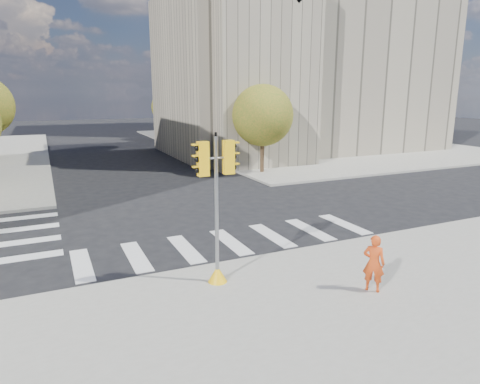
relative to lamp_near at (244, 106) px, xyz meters
name	(u,v)px	position (x,y,z in m)	size (l,w,h in m)	color
ground	(214,227)	(-8.00, -14.00, -4.58)	(160.00, 160.00, 0.00)	black
sidewalk_near	(415,379)	(-8.00, -25.00, -4.50)	(30.00, 14.00, 0.15)	gray
sidewalk_far_right	(294,141)	(12.00, 12.00, -4.50)	(28.00, 40.00, 0.15)	gray
civic_building	(295,74)	(7.59, 5.12, 2.68)	(26.00, 16.00, 19.39)	gray
office_tower	(250,25)	(14.00, 28.00, 10.42)	(20.00, 18.00, 30.00)	#9EA0A3
tree_re_near	(263,115)	(-0.50, -4.00, -0.53)	(4.20, 4.20, 6.16)	#382616
tree_re_mid	(203,106)	(-0.50, 8.00, -0.23)	(4.60, 4.60, 6.66)	#382616
tree_re_far	(168,107)	(-0.50, 20.00, -0.71)	(4.00, 4.00, 5.88)	#382616
lamp_near	(244,106)	(0.00, 0.00, 0.00)	(0.35, 0.18, 8.11)	black
lamp_far	(188,102)	(0.00, 14.00, 0.00)	(0.35, 0.18, 8.11)	black
traffic_signal	(217,221)	(-9.98, -19.37, -2.57)	(1.06, 0.56, 4.40)	yellow
photographer	(374,263)	(-6.22, -21.71, -3.61)	(0.60, 0.39, 1.64)	#DA4514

